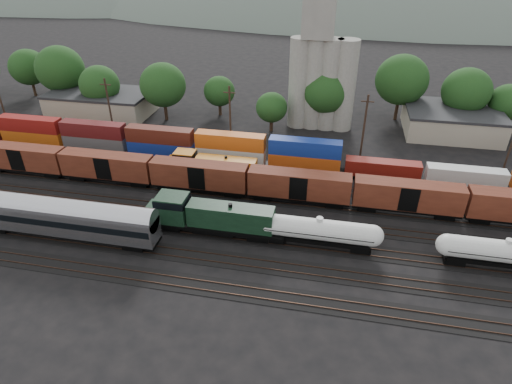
% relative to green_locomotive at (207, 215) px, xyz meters
% --- Properties ---
extents(ground, '(600.00, 600.00, 0.00)m').
position_rel_green_locomotive_xyz_m(ground, '(8.40, 5.00, -2.84)').
color(ground, black).
extents(tracks, '(180.00, 33.20, 0.20)m').
position_rel_green_locomotive_xyz_m(tracks, '(8.40, 5.00, -2.80)').
color(tracks, black).
rests_on(tracks, ground).
extents(green_locomotive, '(18.98, 3.35, 5.02)m').
position_rel_green_locomotive_xyz_m(green_locomotive, '(0.00, 0.00, 0.00)').
color(green_locomotive, black).
rests_on(green_locomotive, ground).
extents(tank_car_a, '(16.09, 2.88, 4.22)m').
position_rel_green_locomotive_xyz_m(tank_car_a, '(14.84, -0.00, -0.33)').
color(tank_car_a, silver).
rests_on(tank_car_a, ground).
extents(tank_car_b, '(15.75, 2.82, 4.13)m').
position_rel_green_locomotive_xyz_m(tank_car_b, '(36.84, 0.00, -0.37)').
color(tank_car_b, silver).
rests_on(tank_car_b, ground).
extents(passenger_coach, '(25.95, 3.20, 5.89)m').
position_rel_green_locomotive_xyz_m(passenger_coach, '(-17.98, -5.00, 0.75)').
color(passenger_coach, silver).
rests_on(passenger_coach, ground).
extents(orange_locomotive, '(16.59, 2.77, 4.15)m').
position_rel_green_locomotive_xyz_m(orange_locomotive, '(-4.13, 15.00, -0.46)').
color(orange_locomotive, black).
rests_on(orange_locomotive, ground).
extents(boxcar_string, '(153.60, 2.90, 4.20)m').
position_rel_green_locomotive_xyz_m(boxcar_string, '(18.89, 10.00, 0.27)').
color(boxcar_string, black).
rests_on(boxcar_string, ground).
extents(container_wall, '(178.40, 2.60, 5.80)m').
position_rel_green_locomotive_xyz_m(container_wall, '(16.28, 20.00, 0.01)').
color(container_wall, black).
rests_on(container_wall, ground).
extents(grain_silo, '(13.40, 5.00, 29.00)m').
position_rel_green_locomotive_xyz_m(grain_silo, '(11.68, 41.00, 8.41)').
color(grain_silo, gray).
rests_on(grain_silo, ground).
extents(industrial_sheds, '(119.38, 17.26, 5.10)m').
position_rel_green_locomotive_xyz_m(industrial_sheds, '(15.03, 40.25, -0.28)').
color(industrial_sheds, '#9E937F').
rests_on(industrial_sheds, ground).
extents(tree_band, '(166.48, 22.68, 14.00)m').
position_rel_green_locomotive_xyz_m(tree_band, '(4.82, 42.83, 4.61)').
color(tree_band, black).
rests_on(tree_band, ground).
extents(utility_poles, '(122.20, 0.36, 12.00)m').
position_rel_green_locomotive_xyz_m(utility_poles, '(8.40, 27.00, 3.37)').
color(utility_poles, black).
rests_on(utility_poles, ground).
extents(distant_hills, '(860.00, 286.00, 130.00)m').
position_rel_green_locomotive_xyz_m(distant_hills, '(32.32, 265.00, -23.41)').
color(distant_hills, '#59665B').
rests_on(distant_hills, ground).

